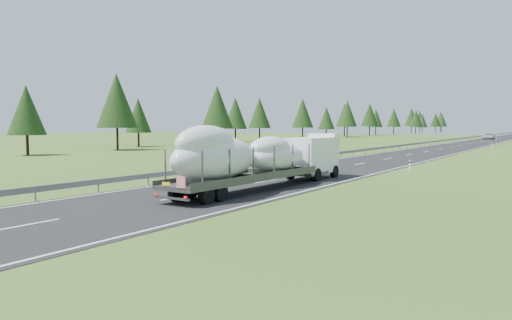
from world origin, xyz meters
The scene contains 7 objects.
ground centered at (0.00, 0.00, 0.00)m, with size 400.00×400.00×0.00m, color #37541C.
road_surface centered at (0.00, 100.00, 0.01)m, with size 10.00×400.00×0.02m, color black.
guardrail centered at (-5.30, 99.94, 0.60)m, with size 0.10×400.00×0.76m.
highway_sign centered at (7.20, 80.00, 1.81)m, with size 0.08×0.90×2.60m.
tree_line_left centered at (-44.50, 136.59, 7.07)m, with size 15.33×329.92×12.36m.
boat_truck centered at (1.89, 14.07, 1.98)m, with size 2.77×17.39×3.85m.
distant_van centered at (-1.11, 137.20, 0.85)m, with size 2.82×6.12×1.70m, color silver.
Camera 1 is at (17.56, -11.24, 3.85)m, focal length 35.00 mm.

